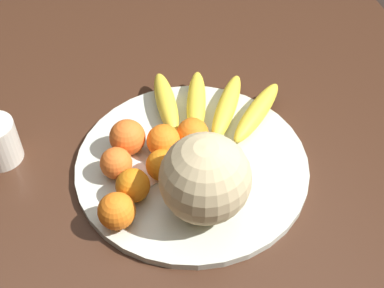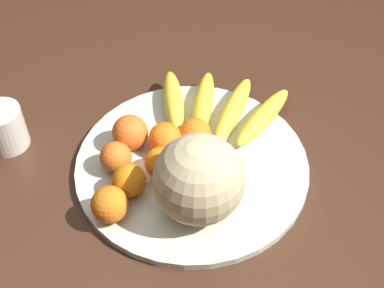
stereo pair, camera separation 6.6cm
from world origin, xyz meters
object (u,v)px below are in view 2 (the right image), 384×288
(orange_front_left, at_px, (165,139))
(produce_tag, at_px, (137,167))
(fruit_bowl, at_px, (192,165))
(orange_top_small, at_px, (110,204))
(orange_side_extra, at_px, (160,163))
(ceramic_mug, at_px, (2,128))
(orange_back_left, at_px, (130,133))
(orange_front_right, at_px, (129,181))
(kitchen_table, at_px, (193,169))
(melon, at_px, (199,179))
(orange_back_right, at_px, (195,134))
(orange_mid_center, at_px, (116,157))
(banana_bunch, at_px, (218,108))

(orange_front_left, height_order, produce_tag, orange_front_left)
(fruit_bowl, relative_size, orange_top_small, 6.82)
(produce_tag, bearing_deg, orange_side_extra, -135.69)
(ceramic_mug, bearing_deg, orange_top_small, -137.28)
(orange_front_left, distance_m, orange_back_left, 0.07)
(fruit_bowl, height_order, orange_front_right, orange_front_right)
(kitchen_table, height_order, ceramic_mug, ceramic_mug)
(kitchen_table, height_order, orange_front_left, orange_front_left)
(kitchen_table, bearing_deg, orange_top_small, 135.38)
(orange_front_left, height_order, orange_top_small, same)
(orange_front_left, relative_size, orange_front_right, 1.05)
(fruit_bowl, relative_size, orange_front_left, 6.86)
(melon, bearing_deg, orange_back_left, 32.73)
(orange_front_right, distance_m, orange_side_extra, 0.07)
(kitchen_table, distance_m, orange_back_right, 0.13)
(orange_front_right, relative_size, orange_top_small, 0.95)
(fruit_bowl, xyz_separation_m, orange_side_extra, (-0.02, 0.06, 0.04))
(fruit_bowl, height_order, orange_side_extra, orange_side_extra)
(fruit_bowl, height_order, orange_back_right, orange_back_right)
(orange_mid_center, relative_size, orange_back_left, 0.86)
(fruit_bowl, bearing_deg, orange_back_left, 61.17)
(melon, distance_m, orange_side_extra, 0.11)
(orange_top_small, relative_size, ceramic_mug, 0.56)
(orange_top_small, bearing_deg, fruit_bowl, -56.65)
(melon, height_order, orange_mid_center, melon)
(banana_bunch, bearing_deg, orange_front_left, 148.21)
(orange_back_left, bearing_deg, orange_front_left, -110.21)
(orange_back_left, height_order, orange_back_right, orange_back_left)
(orange_front_right, bearing_deg, fruit_bowl, -66.02)
(orange_mid_center, relative_size, ceramic_mug, 0.52)
(orange_mid_center, relative_size, produce_tag, 0.62)
(melon, relative_size, orange_front_right, 2.54)
(orange_front_left, relative_size, orange_side_extra, 1.11)
(kitchen_table, bearing_deg, orange_back_left, 92.99)
(kitchen_table, relative_size, banana_bunch, 4.76)
(fruit_bowl, bearing_deg, banana_bunch, -30.17)
(orange_front_right, distance_m, orange_back_left, 0.11)
(orange_front_left, xyz_separation_m, orange_top_small, (-0.14, 0.11, 0.00))
(melon, xyz_separation_m, orange_back_right, (0.15, -0.02, -0.05))
(melon, bearing_deg, orange_back_right, -6.07)
(orange_side_extra, bearing_deg, orange_back_left, 32.22)
(melon, bearing_deg, orange_mid_center, 50.86)
(kitchen_table, xyz_separation_m, orange_front_right, (-0.12, 0.13, 0.13))
(orange_front_right, relative_size, orange_side_extra, 1.06)
(fruit_bowl, xyz_separation_m, orange_back_right, (0.04, -0.01, 0.04))
(orange_top_small, height_order, ceramic_mug, ceramic_mug)
(melon, distance_m, orange_front_right, 0.13)
(fruit_bowl, distance_m, orange_mid_center, 0.14)
(kitchen_table, xyz_separation_m, orange_front_left, (-0.03, 0.06, 0.13))
(orange_top_small, xyz_separation_m, produce_tag, (0.10, -0.05, -0.03))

